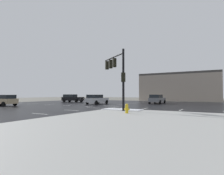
% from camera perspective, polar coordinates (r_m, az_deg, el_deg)
% --- Properties ---
extents(ground_plane, '(120.00, 120.00, 0.00)m').
position_cam_1_polar(ground_plane, '(25.07, -3.07, -5.92)').
color(ground_plane, slate).
extents(road_asphalt, '(44.00, 44.00, 0.02)m').
position_cam_1_polar(road_asphalt, '(25.07, -3.07, -5.90)').
color(road_asphalt, black).
rests_on(road_asphalt, ground_plane).
extents(sidewalk_corner, '(18.00, 18.00, 0.14)m').
position_cam_1_polar(sidewalk_corner, '(9.33, 20.33, -12.28)').
color(sidewalk_corner, '#B2B2AD').
rests_on(sidewalk_corner, ground_plane).
extents(snow_strip_curbside, '(4.00, 1.60, 0.06)m').
position_cam_1_polar(snow_strip_curbside, '(19.12, 3.12, -6.68)').
color(snow_strip_curbside, white).
rests_on(snow_strip_curbside, sidewalk_corner).
extents(lane_markings, '(36.15, 36.15, 0.01)m').
position_cam_1_polar(lane_markings, '(23.27, -2.40, -6.18)').
color(lane_markings, silver).
rests_on(lane_markings, road_asphalt).
extents(traffic_signal_mast, '(3.84, 2.94, 5.94)m').
position_cam_1_polar(traffic_signal_mast, '(19.40, 1.42, 5.36)').
color(traffic_signal_mast, black).
rests_on(traffic_signal_mast, sidewalk_corner).
extents(fire_hydrant, '(0.48, 0.26, 0.79)m').
position_cam_1_polar(fire_hydrant, '(15.80, 4.52, -6.36)').
color(fire_hydrant, gold).
rests_on(fire_hydrant, sidewalk_corner).
extents(strip_building_background, '(18.94, 8.00, 6.92)m').
position_cam_1_polar(strip_building_background, '(50.85, 19.85, 0.15)').
color(strip_building_background, gray).
rests_on(strip_building_background, ground_plane).
extents(sedan_tan, '(4.68, 2.44, 1.58)m').
position_cam_1_polar(sedan_tan, '(31.27, -30.26, -3.30)').
color(sedan_tan, tan).
rests_on(sedan_tan, road_asphalt).
extents(sedan_black, '(4.65, 2.34, 1.58)m').
position_cam_1_polar(sedan_black, '(40.17, -12.04, -3.14)').
color(sedan_black, black).
rests_on(sedan_black, road_asphalt).
extents(sedan_grey, '(2.03, 4.54, 1.58)m').
position_cam_1_polar(sedan_grey, '(33.72, 13.51, -3.38)').
color(sedan_grey, slate).
rests_on(sedan_grey, road_asphalt).
extents(sedan_silver, '(2.12, 4.58, 1.58)m').
position_cam_1_polar(sedan_silver, '(31.64, -4.72, -3.53)').
color(sedan_silver, '#B7BABF').
rests_on(sedan_silver, road_asphalt).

